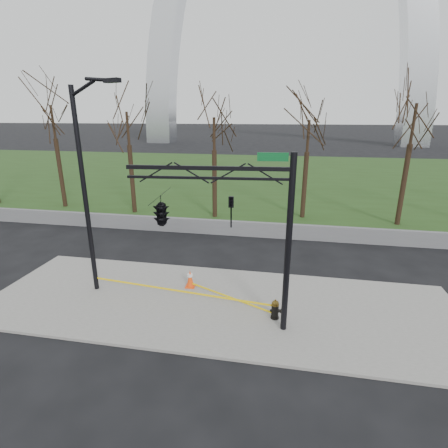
% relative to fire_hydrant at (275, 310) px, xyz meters
% --- Properties ---
extents(ground, '(500.00, 500.00, 0.00)m').
position_rel_fire_hydrant_xyz_m(ground, '(-2.19, 0.63, -0.44)').
color(ground, black).
rests_on(ground, ground).
extents(sidewalk, '(18.00, 6.00, 0.10)m').
position_rel_fire_hydrant_xyz_m(sidewalk, '(-2.19, 0.63, -0.39)').
color(sidewalk, gray).
rests_on(sidewalk, ground).
extents(grass_strip, '(120.00, 40.00, 0.06)m').
position_rel_fire_hydrant_xyz_m(grass_strip, '(-2.19, 30.63, -0.41)').
color(grass_strip, '#253F17').
rests_on(grass_strip, ground).
extents(guardrail, '(60.00, 0.30, 0.90)m').
position_rel_fire_hydrant_xyz_m(guardrail, '(-2.19, 8.63, 0.01)').
color(guardrail, '#59595B').
rests_on(guardrail, ground).
extents(tree_row, '(47.02, 4.00, 8.20)m').
position_rel_fire_hydrant_xyz_m(tree_row, '(-1.68, 12.63, 3.66)').
color(tree_row, black).
rests_on(tree_row, ground).
extents(fire_hydrant, '(0.46, 0.30, 0.74)m').
position_rel_fire_hydrant_xyz_m(fire_hydrant, '(0.00, 0.00, 0.00)').
color(fire_hydrant, black).
rests_on(fire_hydrant, sidewalk).
extents(traffic_cone, '(0.42, 0.42, 0.75)m').
position_rel_fire_hydrant_xyz_m(traffic_cone, '(-3.60, 1.69, 0.03)').
color(traffic_cone, '#FF460D').
rests_on(traffic_cone, sidewalk).
extents(street_light, '(2.31, 0.93, 8.21)m').
position_rel_fire_hydrant_xyz_m(street_light, '(-7.19, 0.76, 4.25)').
color(street_light, black).
rests_on(street_light, ground).
extents(traffic_signal_mast, '(5.09, 2.52, 6.00)m').
position_rel_fire_hydrant_xyz_m(traffic_signal_mast, '(-2.92, -0.84, 3.70)').
color(traffic_signal_mast, black).
rests_on(traffic_signal_mast, ground).
extents(caution_tape, '(7.39, 1.70, 0.39)m').
position_rel_fire_hydrant_xyz_m(caution_tape, '(-3.05, 0.57, 0.04)').
color(caution_tape, yellow).
rests_on(caution_tape, ground).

